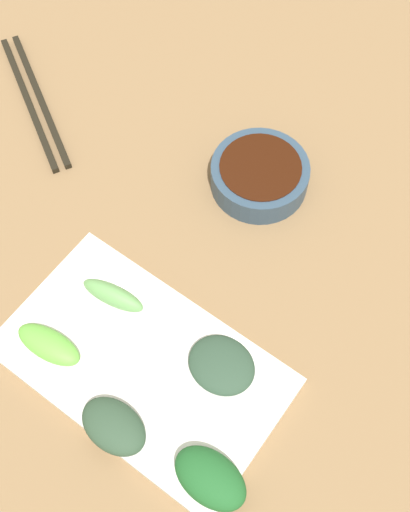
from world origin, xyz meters
name	(u,v)px	position (x,y,z in m)	size (l,w,h in m)	color
tabletop	(205,306)	(0.00, 0.00, 0.01)	(2.10, 2.10, 0.02)	olive
sauce_bowl	(260,175)	(-0.16, -0.04, 0.04)	(0.11, 0.11, 0.04)	#2E4459
serving_plate	(143,365)	(0.10, -0.01, 0.03)	(0.17, 0.29, 0.01)	white
broccoli_leafy_0	(222,365)	(0.05, 0.06, 0.04)	(0.06, 0.07, 0.02)	#2C4533
broccoli_stalk_1	(113,295)	(0.06, -0.08, 0.04)	(0.02, 0.07, 0.02)	#66A258
broccoli_leafy_2	(210,478)	(0.15, 0.11, 0.05)	(0.05, 0.07, 0.03)	#1E5826
broccoli_leafy_3	(114,426)	(0.16, 0.01, 0.04)	(0.05, 0.07, 0.02)	#2E4732
broccoli_stalk_4	(49,345)	(0.14, -0.09, 0.04)	(0.03, 0.07, 0.02)	#65B441
chopsticks	(35,101)	(-0.10, -0.34, 0.02)	(0.14, 0.21, 0.01)	black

